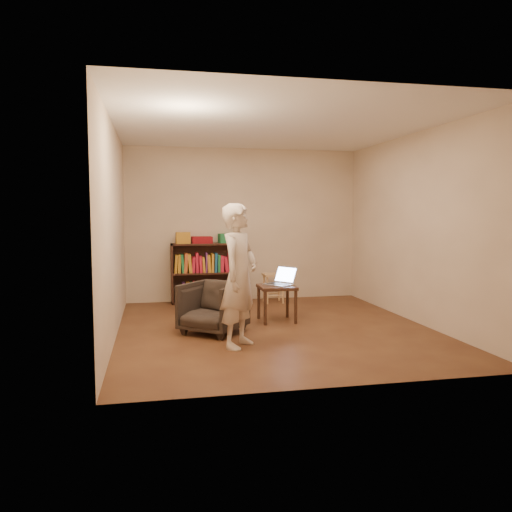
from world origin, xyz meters
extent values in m
plane|color=#462416|center=(0.00, 0.00, 0.00)|extent=(4.50, 4.50, 0.00)
plane|color=white|center=(0.00, 0.00, 2.60)|extent=(4.50, 4.50, 0.00)
plane|color=beige|center=(0.00, 2.25, 1.30)|extent=(4.00, 0.00, 4.00)
plane|color=beige|center=(-2.00, 0.00, 1.30)|extent=(0.00, 4.50, 4.50)
plane|color=beige|center=(2.00, 0.00, 1.30)|extent=(0.00, 4.50, 4.50)
cube|color=black|center=(-1.24, 2.08, 0.50)|extent=(0.03, 0.30, 1.00)
cube|color=black|center=(-0.07, 2.08, 0.50)|extent=(0.03, 0.30, 1.00)
cube|color=black|center=(-0.66, 2.22, 0.50)|extent=(1.20, 0.02, 1.00)
cube|color=black|center=(-0.66, 2.08, 0.01)|extent=(1.20, 0.30, 0.03)
cube|color=black|center=(-0.66, 2.08, 0.50)|extent=(1.14, 0.30, 0.03)
cube|color=black|center=(-0.66, 2.08, 0.98)|extent=(1.20, 0.30, 0.03)
cube|color=#BE8121|center=(-1.06, 2.06, 1.09)|extent=(0.23, 0.17, 0.19)
cube|color=maroon|center=(-0.74, 2.08, 1.06)|extent=(0.34, 0.25, 0.11)
cube|color=#207A40|center=(-0.37, 2.10, 1.08)|extent=(0.18, 0.18, 0.16)
cube|color=beige|center=(-0.18, 2.09, 1.04)|extent=(0.11, 0.11, 0.08)
cube|color=tan|center=(0.43, 1.85, 0.47)|extent=(0.34, 0.34, 0.04)
cylinder|color=tan|center=(0.30, 1.71, 0.23)|extent=(0.03, 0.03, 0.45)
cylinder|color=tan|center=(0.56, 1.71, 0.23)|extent=(0.03, 0.03, 0.45)
cylinder|color=tan|center=(0.30, 1.98, 0.23)|extent=(0.03, 0.03, 0.45)
cylinder|color=tan|center=(0.56, 1.98, 0.23)|extent=(0.03, 0.03, 0.45)
imported|color=#2B231C|center=(-0.81, -0.07, 0.32)|extent=(0.98, 0.98, 0.64)
cube|color=black|center=(0.13, 0.42, 0.48)|extent=(0.49, 0.49, 0.04)
cylinder|color=black|center=(-0.08, 0.21, 0.23)|extent=(0.04, 0.04, 0.46)
cylinder|color=black|center=(0.35, 0.21, 0.23)|extent=(0.04, 0.04, 0.46)
cylinder|color=black|center=(-0.08, 0.63, 0.23)|extent=(0.04, 0.04, 0.46)
cylinder|color=black|center=(0.35, 0.63, 0.23)|extent=(0.04, 0.04, 0.46)
cube|color=#B7B7BC|center=(0.15, 0.44, 0.51)|extent=(0.41, 0.43, 0.02)
cube|color=black|center=(0.15, 0.44, 0.52)|extent=(0.29, 0.32, 0.00)
cube|color=#B7B7BC|center=(0.29, 0.55, 0.63)|extent=(0.30, 0.35, 0.23)
cube|color=#B6CAFF|center=(0.29, 0.55, 0.63)|extent=(0.26, 0.30, 0.19)
imported|color=beige|center=(-0.60, -0.78, 0.81)|extent=(0.66, 0.70, 1.61)
camera|label=1|loc=(-1.53, -6.23, 1.51)|focal=35.00mm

